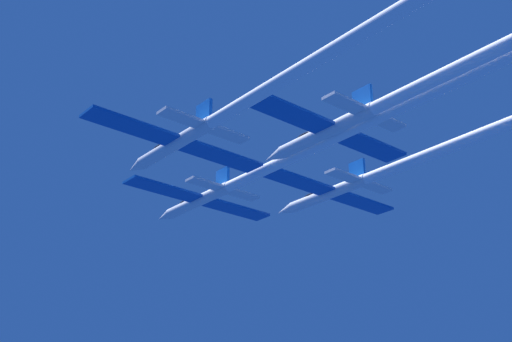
{
  "coord_description": "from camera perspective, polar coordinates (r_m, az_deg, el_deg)",
  "views": [
    {
      "loc": [
        -35.91,
        -52.39,
        -24.88
      ],
      "look_at": [
        0.13,
        -9.52,
        -0.68
      ],
      "focal_mm": 47.42,
      "sensor_mm": 36.0,
      "label": 1
    }
  ],
  "objects": [
    {
      "name": "jet_lead",
      "position": [
        55.12,
        6.46,
        2.78
      ],
      "size": [
        16.5,
        60.86,
        2.73
      ],
      "color": "silver"
    },
    {
      "name": "jet_left_wing",
      "position": [
        42.53,
        8.95,
        11.46
      ],
      "size": [
        16.5,
        64.74,
        2.73
      ],
      "color": "silver"
    },
    {
      "name": "jet_right_wing",
      "position": [
        57.88,
        18.0,
        2.81
      ],
      "size": [
        16.5,
        56.66,
        2.73
      ],
      "color": "silver"
    }
  ]
}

